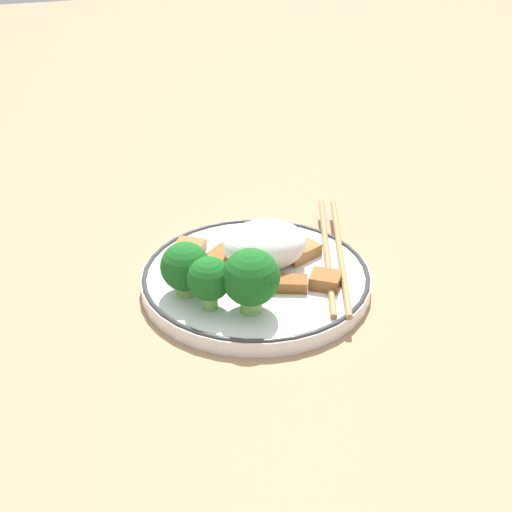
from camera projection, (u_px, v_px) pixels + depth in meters
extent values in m
plane|color=#9E7A56|center=(256.00, 286.00, 0.71)|extent=(3.00, 3.00, 0.00)
cylinder|color=white|center=(256.00, 280.00, 0.70)|extent=(0.23, 0.23, 0.01)
torus|color=#333333|center=(256.00, 273.00, 0.70)|extent=(0.22, 0.22, 0.01)
ellipsoid|color=white|center=(265.00, 245.00, 0.70)|extent=(0.08, 0.07, 0.05)
cylinder|color=#7FB756|center=(186.00, 287.00, 0.67)|extent=(0.02, 0.02, 0.01)
sphere|color=#19601E|center=(185.00, 266.00, 0.66)|extent=(0.05, 0.05, 0.05)
cylinder|color=#7FB756|center=(210.00, 300.00, 0.65)|extent=(0.01, 0.01, 0.02)
sphere|color=#19601E|center=(209.00, 279.00, 0.63)|extent=(0.04, 0.04, 0.04)
cylinder|color=#7FB756|center=(251.00, 303.00, 0.64)|extent=(0.02, 0.02, 0.02)
sphere|color=#19601E|center=(251.00, 277.00, 0.63)|extent=(0.05, 0.05, 0.05)
cube|color=brown|center=(257.00, 235.00, 0.75)|extent=(0.04, 0.04, 0.01)
cube|color=#9E6633|center=(302.00, 252.00, 0.72)|extent=(0.04, 0.03, 0.01)
cube|color=#995B28|center=(244.00, 273.00, 0.69)|extent=(0.03, 0.03, 0.01)
cube|color=brown|center=(290.00, 284.00, 0.67)|extent=(0.04, 0.03, 0.01)
cube|color=brown|center=(325.00, 280.00, 0.68)|extent=(0.04, 0.04, 0.01)
cube|color=#9E6633|center=(189.00, 248.00, 0.73)|extent=(0.04, 0.04, 0.01)
cube|color=brown|center=(225.00, 257.00, 0.72)|extent=(0.04, 0.04, 0.01)
cylinder|color=#AD8451|center=(340.00, 252.00, 0.73)|extent=(0.08, 0.22, 0.01)
cylinder|color=#AD8451|center=(327.00, 252.00, 0.73)|extent=(0.08, 0.22, 0.01)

